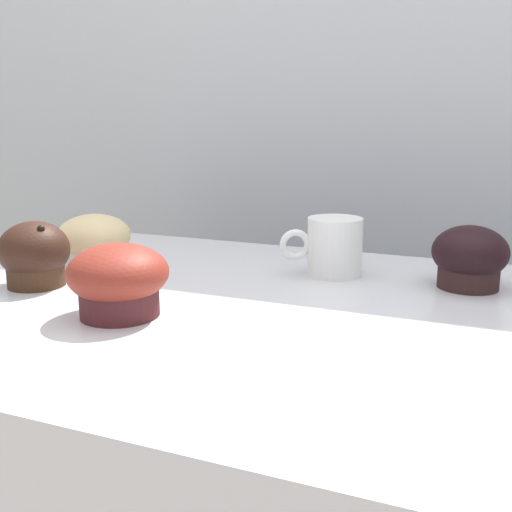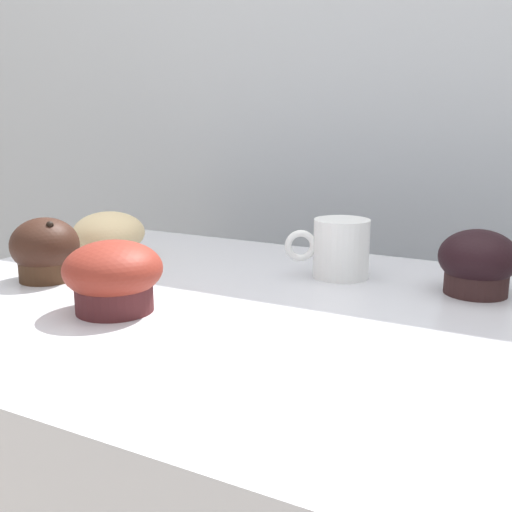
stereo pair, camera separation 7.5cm
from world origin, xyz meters
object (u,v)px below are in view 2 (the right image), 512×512
at_px(muffin_front_right, 109,237).
at_px(coffee_cup, 339,247).
at_px(muffin_front_center, 113,276).
at_px(muffin_front_left, 45,250).
at_px(muffin_back_left, 478,263).

relative_size(muffin_front_right, coffee_cup, 1.02).
bearing_deg(muffin_front_right, muffin_front_center, -47.29).
height_order(muffin_front_left, coffee_cup, muffin_front_left).
height_order(muffin_front_left, muffin_front_right, muffin_front_left).
bearing_deg(muffin_front_right, coffee_cup, 10.96).
height_order(muffin_front_center, muffin_back_left, same).
bearing_deg(coffee_cup, muffin_front_right, -169.04).
bearing_deg(muffin_front_left, muffin_back_left, 21.40).
distance_m(muffin_back_left, coffee_cup, 0.18).
distance_m(muffin_front_right, coffee_cup, 0.36).
height_order(muffin_back_left, coffee_cup, same).
xyz_separation_m(muffin_front_center, muffin_front_left, (-0.17, 0.06, -0.00)).
xyz_separation_m(muffin_front_left, muffin_front_right, (-0.01, 0.13, -0.01)).
xyz_separation_m(muffin_back_left, coffee_cup, (-0.18, -0.00, 0.00)).
relative_size(muffin_front_center, muffin_back_left, 1.16).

